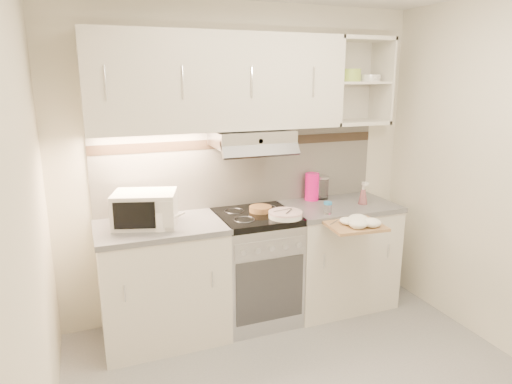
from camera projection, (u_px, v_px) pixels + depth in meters
room_shell at (301, 130)px, 2.72m from camera, size 3.04×2.84×2.52m
base_cabinet_left at (163, 284)px, 3.42m from camera, size 0.90×0.60×0.86m
worktop_left at (160, 227)px, 3.30m from camera, size 0.92×0.62×0.04m
base_cabinet_right at (337, 256)px, 3.94m from camera, size 0.90×0.60×0.86m
worktop_right at (339, 206)px, 3.83m from camera, size 0.92×0.62×0.04m
electric_range at (256, 267)px, 3.67m from camera, size 0.60×0.60×0.90m
microwave at (145, 209)px, 3.25m from camera, size 0.51×0.43×0.24m
watering_can at (161, 219)px, 3.17m from camera, size 0.24×0.14×0.21m
plate_stack at (285, 214)px, 3.46m from camera, size 0.26×0.26×0.05m
bread_loaf at (260, 209)px, 3.61m from camera, size 0.18×0.18×0.04m
pink_pitcher at (312, 187)px, 3.93m from camera, size 0.13×0.12×0.24m
glass_jar at (323, 188)px, 3.97m from camera, size 0.11×0.11×0.20m
spice_jar at (328, 208)px, 3.54m from camera, size 0.07×0.07×0.10m
spray_bottle at (363, 195)px, 3.81m from camera, size 0.08×0.08×0.20m
cutting_board at (354, 225)px, 3.38m from camera, size 0.43×0.40×0.02m
dish_towel at (362, 220)px, 3.33m from camera, size 0.33×0.29×0.08m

